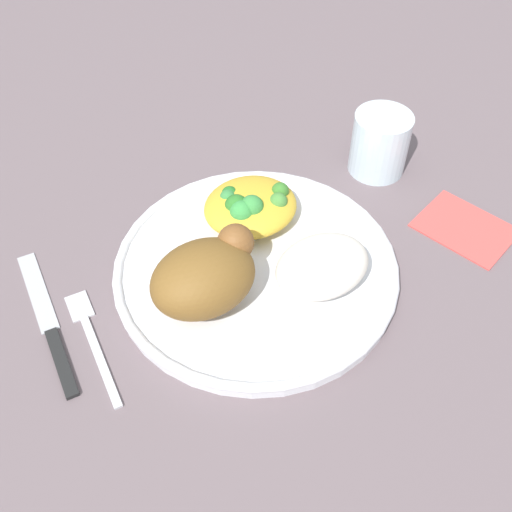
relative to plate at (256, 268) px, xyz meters
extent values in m
plane|color=#66575B|center=(0.00, 0.00, -0.01)|extent=(2.00, 2.00, 0.00)
cylinder|color=white|center=(0.00, 0.00, 0.00)|extent=(0.29, 0.29, 0.01)
torus|color=white|center=(0.00, 0.00, 0.00)|extent=(0.29, 0.29, 0.01)
ellipsoid|color=brown|center=(-0.07, -0.01, 0.04)|extent=(0.10, 0.08, 0.06)
sphere|color=brown|center=(-0.02, 0.00, 0.05)|extent=(0.04, 0.04, 0.04)
ellipsoid|color=white|center=(0.04, -0.05, 0.03)|extent=(0.10, 0.07, 0.04)
ellipsoid|color=gold|center=(0.03, 0.06, 0.02)|extent=(0.10, 0.09, 0.03)
sphere|color=#398440|center=(0.01, 0.08, 0.03)|extent=(0.02, 0.02, 0.02)
sphere|color=#3B7B2B|center=(0.07, 0.06, 0.03)|extent=(0.02, 0.02, 0.02)
sphere|color=#3C9041|center=(0.03, 0.05, 0.04)|extent=(0.03, 0.03, 0.03)
sphere|color=#49893A|center=(0.06, 0.04, 0.03)|extent=(0.02, 0.02, 0.02)
sphere|color=green|center=(0.01, 0.05, 0.03)|extent=(0.03, 0.03, 0.03)
sphere|color=#287328|center=(0.02, 0.08, 0.03)|extent=(0.02, 0.02, 0.02)
sphere|color=#2E7628|center=(0.01, 0.06, 0.03)|extent=(0.03, 0.03, 0.03)
cube|color=silver|center=(-0.18, -0.01, -0.01)|extent=(0.02, 0.11, 0.01)
cube|color=silver|center=(-0.17, 0.06, -0.01)|extent=(0.03, 0.04, 0.00)
cube|color=black|center=(-0.21, 0.01, -0.01)|extent=(0.02, 0.08, 0.01)
cube|color=#B2B2B7|center=(-0.20, 0.10, -0.01)|extent=(0.03, 0.11, 0.00)
cylinder|color=silver|center=(0.22, 0.07, 0.03)|extent=(0.07, 0.07, 0.08)
cube|color=#DB4C47|center=(0.23, -0.07, -0.01)|extent=(0.10, 0.12, 0.00)
camera|label=1|loc=(-0.22, -0.35, 0.48)|focal=42.85mm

